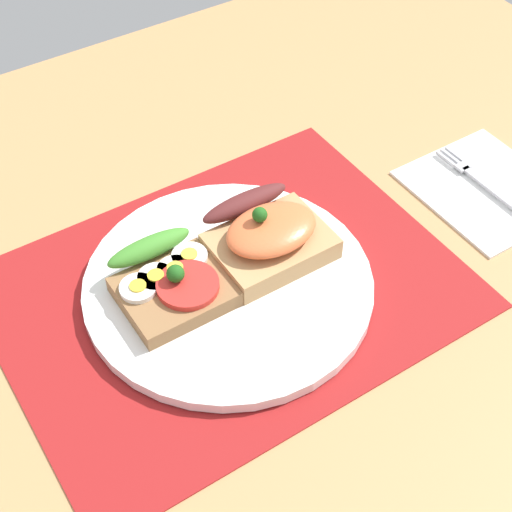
# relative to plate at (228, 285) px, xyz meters

# --- Properties ---
(ground_plane) EXTENTS (1.20, 0.90, 0.03)m
(ground_plane) POSITION_rel_plate_xyz_m (0.00, 0.00, -0.02)
(ground_plane) COLOR tan
(placemat) EXTENTS (0.41, 0.31, 0.00)m
(placemat) POSITION_rel_plate_xyz_m (0.00, 0.00, -0.01)
(placemat) COLOR maroon
(placemat) RESTS_ON ground_plane
(plate) EXTENTS (0.26, 0.26, 0.01)m
(plate) POSITION_rel_plate_xyz_m (0.00, 0.00, 0.00)
(plate) COLOR white
(plate) RESTS_ON placemat
(sandwich_egg_tomato) EXTENTS (0.09, 0.10, 0.04)m
(sandwich_egg_tomato) POSITION_rel_plate_xyz_m (-0.05, 0.02, 0.02)
(sandwich_egg_tomato) COLOR olive
(sandwich_egg_tomato) RESTS_ON plate
(sandwich_salmon) EXTENTS (0.11, 0.09, 0.06)m
(sandwich_salmon) POSITION_rel_plate_xyz_m (0.05, 0.01, 0.03)
(sandwich_salmon) COLOR tan
(sandwich_salmon) RESTS_ON plate
(napkin) EXTENTS (0.14, 0.15, 0.01)m
(napkin) POSITION_rel_plate_xyz_m (0.30, -0.03, -0.01)
(napkin) COLOR white
(napkin) RESTS_ON ground_plane
(fork) EXTENTS (0.02, 0.14, 0.00)m
(fork) POSITION_rel_plate_xyz_m (0.30, -0.03, -0.00)
(fork) COLOR #B7B7BC
(fork) RESTS_ON napkin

